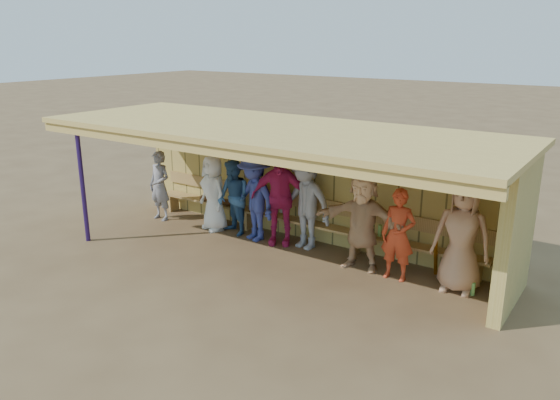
% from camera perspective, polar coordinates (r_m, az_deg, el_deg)
% --- Properties ---
extents(ground, '(90.00, 90.00, 0.00)m').
position_cam_1_polar(ground, '(10.45, -1.09, -5.98)').
color(ground, brown).
rests_on(ground, ground).
extents(player_a, '(0.59, 0.40, 1.59)m').
position_cam_1_polar(player_a, '(12.65, -12.45, 1.46)').
color(player_a, gray).
rests_on(player_a, ground).
extents(player_b, '(0.93, 0.77, 1.64)m').
position_cam_1_polar(player_b, '(11.78, -6.97, 0.75)').
color(player_b, white).
rests_on(player_b, ground).
extents(player_c, '(0.94, 0.84, 1.60)m').
position_cam_1_polar(player_c, '(11.44, -4.87, 0.22)').
color(player_c, '#325A89').
rests_on(player_c, ground).
extents(player_d, '(1.22, 0.89, 1.92)m').
position_cam_1_polar(player_d, '(10.82, -0.09, 0.21)').
color(player_d, '#C8205B').
rests_on(player_d, ground).
extents(player_e, '(1.32, 0.88, 1.90)m').
position_cam_1_polar(player_e, '(10.62, 2.67, -0.19)').
color(player_e, gray).
rests_on(player_e, ground).
extents(player_f, '(1.70, 0.66, 1.79)m').
position_cam_1_polar(player_f, '(9.77, 8.57, -2.20)').
color(player_f, '#E3B280').
rests_on(player_f, ground).
extents(player_g, '(0.60, 0.41, 1.61)m').
position_cam_1_polar(player_g, '(9.49, 12.24, -3.57)').
color(player_g, red).
rests_on(player_g, ground).
extents(player_h, '(0.97, 0.67, 1.90)m').
position_cam_1_polar(player_h, '(9.28, 18.47, -3.58)').
color(player_h, tan).
rests_on(player_h, ground).
extents(player_extra, '(1.30, 0.97, 1.80)m').
position_cam_1_polar(player_extra, '(11.07, -2.74, 0.24)').
color(player_extra, '#333D8C').
rests_on(player_extra, ground).
extents(dugout_structure, '(8.80, 3.20, 2.50)m').
position_cam_1_polar(dugout_structure, '(10.27, 2.86, 3.54)').
color(dugout_structure, tan).
rests_on(dugout_structure, ground).
extents(bench, '(7.60, 0.34, 0.93)m').
position_cam_1_polar(bench, '(11.14, 2.23, -1.65)').
color(bench, tan).
rests_on(bench, ground).
extents(dugout_equipment, '(6.35, 0.62, 0.80)m').
position_cam_1_polar(dugout_equipment, '(11.55, -2.06, -1.16)').
color(dugout_equipment, orange).
rests_on(dugout_equipment, ground).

